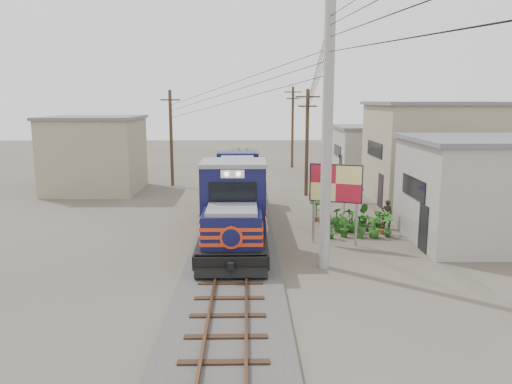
{
  "coord_description": "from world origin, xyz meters",
  "views": [
    {
      "loc": [
        0.58,
        -18.72,
        6.33
      ],
      "look_at": [
        0.97,
        3.49,
        2.2
      ],
      "focal_mm": 35.0,
      "sensor_mm": 36.0,
      "label": 1
    }
  ],
  "objects_px": {
    "locomotive": "(236,197)",
    "market_umbrella": "(345,184)",
    "vendor": "(387,214)",
    "billboard": "(336,185)"
  },
  "relations": [
    {
      "from": "locomotive",
      "to": "market_umbrella",
      "type": "relative_size",
      "value": 6.05
    },
    {
      "from": "locomotive",
      "to": "billboard",
      "type": "xyz_separation_m",
      "value": [
        4.43,
        -2.53,
        1.01
      ]
    },
    {
      "from": "market_umbrella",
      "to": "vendor",
      "type": "bearing_deg",
      "value": -30.86
    },
    {
      "from": "market_umbrella",
      "to": "vendor",
      "type": "distance_m",
      "value": 2.58
    },
    {
      "from": "locomotive",
      "to": "billboard",
      "type": "relative_size",
      "value": 4.15
    },
    {
      "from": "billboard",
      "to": "market_umbrella",
      "type": "xyz_separation_m",
      "value": [
        1.14,
        3.74,
        -0.59
      ]
    },
    {
      "from": "billboard",
      "to": "vendor",
      "type": "xyz_separation_m",
      "value": [
        3.04,
        2.6,
        -1.91
      ]
    },
    {
      "from": "market_umbrella",
      "to": "vendor",
      "type": "height_order",
      "value": "market_umbrella"
    },
    {
      "from": "vendor",
      "to": "market_umbrella",
      "type": "bearing_deg",
      "value": -29.9
    },
    {
      "from": "billboard",
      "to": "vendor",
      "type": "bearing_deg",
      "value": 60.2
    }
  ]
}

